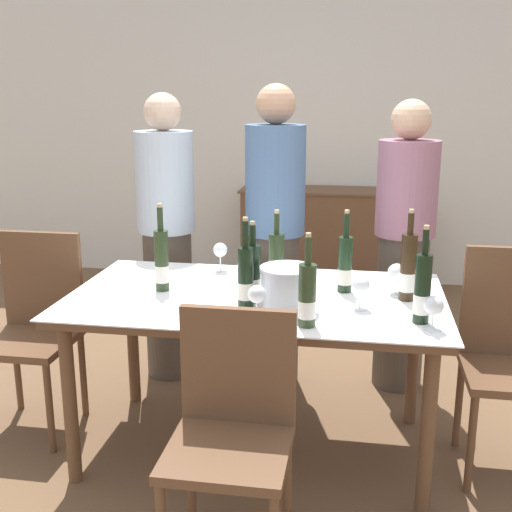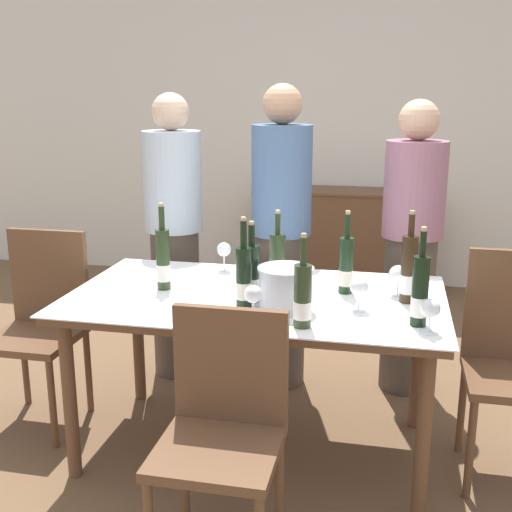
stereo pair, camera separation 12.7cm
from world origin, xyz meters
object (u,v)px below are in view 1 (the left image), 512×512
at_px(ice_bucket, 288,287).
at_px(person_guest_left, 275,239).
at_px(wine_bottle_7, 252,274).
at_px(person_host, 167,239).
at_px(wine_bottle_6, 408,269).
at_px(chair_near_front, 233,421).
at_px(wine_glass_1, 257,295).
at_px(wine_glass_4, 397,274).
at_px(wine_bottle_4, 161,261).
at_px(wine_bottle_0, 276,262).
at_px(wine_bottle_5, 307,296).
at_px(wine_glass_3, 361,287).
at_px(chair_right_end, 511,346).
at_px(wine_bottle_2, 345,265).
at_px(wine_bottle_3, 422,290).
at_px(wine_glass_2, 220,251).
at_px(person_guest_right, 404,248).
at_px(wine_bottle_1, 246,278).
at_px(sideboard_cabinet, 328,239).
at_px(chair_left_end, 36,318).
at_px(dining_table, 256,311).
at_px(wine_glass_0, 434,307).

xyz_separation_m(ice_bucket, person_guest_left, (-0.18, 0.93, -0.01)).
xyz_separation_m(wine_bottle_7, person_host, (-0.65, 0.86, -0.06)).
bearing_deg(wine_bottle_6, chair_near_front, -129.87).
xyz_separation_m(wine_glass_1, wine_glass_4, (0.57, 0.42, -0.00)).
relative_size(wine_bottle_4, person_host, 0.24).
bearing_deg(wine_bottle_0, wine_bottle_4, -166.73).
relative_size(wine_bottle_5, wine_bottle_6, 0.92).
relative_size(wine_glass_3, chair_right_end, 0.14).
xyz_separation_m(wine_bottle_2, wine_bottle_3, (0.31, -0.36, 0.01)).
distance_m(wine_bottle_2, wine_glass_2, 0.68).
bearing_deg(ice_bucket, person_guest_right, 62.11).
distance_m(wine_bottle_1, chair_near_front, 0.65).
bearing_deg(wine_bottle_4, wine_bottle_6, 2.36).
height_order(wine_glass_2, chair_near_front, wine_glass_2).
bearing_deg(person_host, ice_bucket, -49.08).
xyz_separation_m(wine_bottle_1, wine_glass_3, (0.48, 0.05, -0.03)).
distance_m(wine_bottle_4, chair_near_front, 0.93).
height_order(wine_bottle_1, wine_bottle_3, wine_bottle_3).
height_order(wine_bottle_3, chair_right_end, wine_bottle_3).
xyz_separation_m(wine_glass_2, person_guest_left, (0.22, 0.40, -0.02)).
bearing_deg(wine_bottle_4, wine_bottle_0, 13.27).
bearing_deg(chair_right_end, person_host, 159.16).
bearing_deg(chair_near_front, sideboard_cabinet, 87.61).
xyz_separation_m(wine_bottle_7, chair_near_front, (0.04, -0.62, -0.36)).
distance_m(wine_bottle_0, chair_left_end, 1.25).
distance_m(wine_bottle_5, wine_glass_2, 0.87).
bearing_deg(wine_glass_3, person_guest_left, 118.72).
distance_m(dining_table, wine_bottle_1, 0.26).
bearing_deg(person_guest_left, wine_glass_2, -119.12).
bearing_deg(wine_glass_4, wine_glass_1, -143.26).
bearing_deg(person_guest_left, chair_near_front, -87.88).
bearing_deg(wine_glass_0, wine_bottle_0, 146.77).
xyz_separation_m(wine_bottle_7, wine_glass_1, (0.06, -0.21, -0.02)).
xyz_separation_m(wine_bottle_1, wine_glass_1, (0.07, -0.13, -0.03)).
height_order(ice_bucket, wine_bottle_4, wine_bottle_4).
distance_m(wine_bottle_6, wine_glass_1, 0.70).
distance_m(chair_right_end, chair_near_front, 1.36).
bearing_deg(wine_bottle_7, person_host, 126.91).
bearing_deg(wine_bottle_5, chair_right_end, 27.00).
bearing_deg(wine_glass_2, chair_left_end, -163.17).
xyz_separation_m(dining_table, wine_glass_3, (0.46, -0.12, 0.17)).
height_order(wine_bottle_0, chair_right_end, wine_bottle_0).
bearing_deg(wine_bottle_6, sideboard_cabinet, 100.40).
relative_size(wine_bottle_4, wine_bottle_5, 1.08).
relative_size(wine_bottle_5, wine_bottle_7, 1.04).
relative_size(wine_bottle_1, wine_glass_0, 2.86).
distance_m(wine_bottle_2, wine_bottle_7, 0.44).
relative_size(wine_bottle_3, person_host, 0.24).
xyz_separation_m(wine_bottle_4, wine_glass_4, (1.05, 0.12, -0.04)).
xyz_separation_m(person_guest_left, person_guest_right, (0.71, 0.07, -0.04)).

